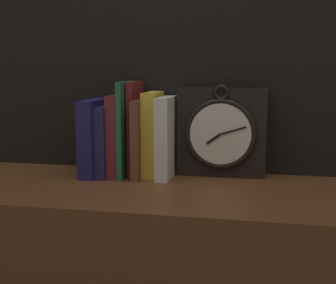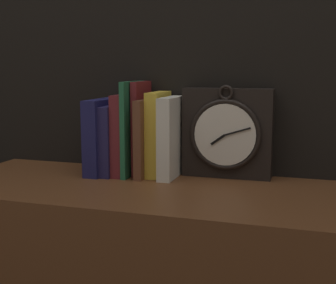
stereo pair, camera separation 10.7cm
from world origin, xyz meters
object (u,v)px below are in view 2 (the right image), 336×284
book_slot1_navy (115,139)px  book_slot4_maroon (142,128)px  book_slot2_maroon (125,134)px  clock (227,133)px  book_slot3_green (133,128)px  book_slot7_white (171,137)px  book_slot0_navy (102,136)px  book_slot6_yellow (158,134)px  book_slot5_brown (147,138)px

book_slot1_navy → book_slot4_maroon: book_slot4_maroon is taller
book_slot2_maroon → book_slot4_maroon: bearing=19.4°
clock → book_slot1_navy: 0.29m
book_slot3_green → book_slot7_white: 0.11m
book_slot2_maroon → book_slot0_navy: bearing=-172.4°
book_slot6_yellow → book_slot7_white: book_slot6_yellow is taller
book_slot0_navy → book_slot6_yellow: 0.15m
book_slot1_navy → book_slot6_yellow: size_ratio=0.84×
book_slot4_maroon → book_slot7_white: 0.09m
book_slot5_brown → book_slot6_yellow: book_slot6_yellow is taller
book_slot1_navy → book_slot7_white: size_ratio=0.88×
book_slot5_brown → book_slot3_green: bearing=179.2°
book_slot2_maroon → book_slot1_navy: bearing=-172.7°
book_slot0_navy → book_slot7_white: size_ratio=0.96×
book_slot0_navy → book_slot5_brown: (0.12, 0.01, 0.00)m
book_slot2_maroon → book_slot6_yellow: bearing=6.4°
book_slot0_navy → book_slot4_maroon: bearing=12.3°
clock → book_slot2_maroon: clock is taller
book_slot3_green → book_slot7_white: bearing=1.0°
book_slot1_navy → book_slot3_green: 0.06m
book_slot0_navy → book_slot7_white: bearing=2.5°
book_slot2_maroon → book_slot3_green: 0.03m
book_slot1_navy → book_slot2_maroon: size_ratio=0.86×
book_slot6_yellow → book_slot5_brown: bearing=-155.3°
book_slot0_navy → book_slot3_green: size_ratio=0.81×
book_slot3_green → book_slot6_yellow: book_slot3_green is taller
book_slot4_maroon → book_slot5_brown: (0.02, -0.02, -0.02)m
clock → book_slot4_maroon: size_ratio=0.97×
book_slot2_maroon → book_slot7_white: (0.13, -0.00, -0.00)m
clock → book_slot4_maroon: book_slot4_maroon is taller
book_slot5_brown → book_slot1_navy: bearing=-179.3°
clock → book_slot0_navy: (-0.33, -0.05, -0.02)m
book_slot2_maroon → book_slot6_yellow: size_ratio=0.97×
clock → book_slot3_green: book_slot3_green is taller
book_slot0_navy → book_slot4_maroon: book_slot4_maroon is taller
clock → book_slot2_maroon: 0.27m
book_slot2_maroon → book_slot4_maroon: size_ratio=0.86×
book_slot7_white → book_slot6_yellow: bearing=165.3°
book_slot4_maroon → book_slot5_brown: 0.03m
book_slot1_navy → book_slot5_brown: size_ratio=0.91×
clock → book_slot1_navy: bearing=-171.7°
book_slot0_navy → book_slot5_brown: 0.12m
book_slot6_yellow → clock: bearing=9.5°
book_slot1_navy → book_slot4_maroon: 0.08m
book_slot0_navy → book_slot2_maroon: bearing=7.6°
book_slot4_maroon → book_slot7_white: bearing=-9.4°
book_slot4_maroon → book_slot6_yellow: book_slot4_maroon is taller
book_slot1_navy → clock: bearing=8.3°
book_slot6_yellow → book_slot2_maroon: bearing=-173.6°
book_slot2_maroon → clock: bearing=8.5°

